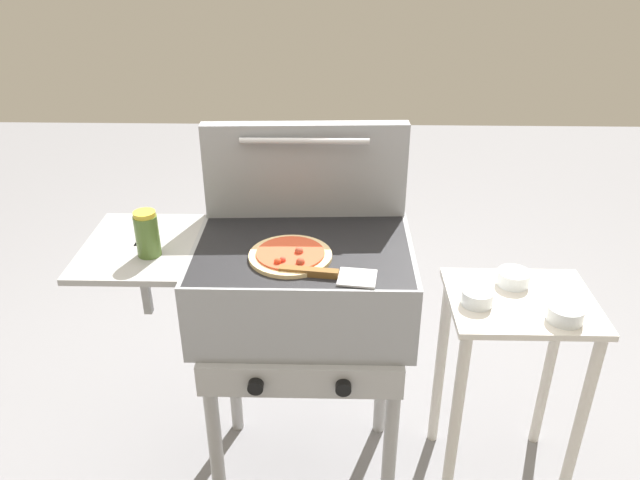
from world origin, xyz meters
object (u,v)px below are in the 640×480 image
(topping_bowl_near, at_px, (565,314))
(topping_bowl_middle, at_px, (513,278))
(grill, at_px, (299,289))
(prep_table, at_px, (512,353))
(sauce_jar, at_px, (147,234))
(spatula, at_px, (329,274))
(topping_bowl_far, at_px, (477,298))
(pizza_pepperoni, at_px, (291,255))

(topping_bowl_near, bearing_deg, topping_bowl_middle, 117.41)
(grill, relative_size, topping_bowl_middle, 9.56)
(prep_table, bearing_deg, topping_bowl_middle, 95.54)
(prep_table, bearing_deg, sauce_jar, -176.78)
(topping_bowl_near, height_order, topping_bowl_middle, same)
(spatula, bearing_deg, topping_bowl_far, 18.01)
(grill, distance_m, prep_table, 0.71)
(sauce_jar, relative_size, topping_bowl_far, 1.42)
(spatula, xyz_separation_m, topping_bowl_middle, (0.57, 0.26, -0.16))
(topping_bowl_far, relative_size, topping_bowl_middle, 0.94)
(grill, bearing_deg, spatula, -61.19)
(prep_table, height_order, topping_bowl_middle, topping_bowl_middle)
(grill, height_order, spatula, spatula)
(pizza_pepperoni, bearing_deg, spatula, -42.36)
(pizza_pepperoni, bearing_deg, topping_bowl_middle, 12.99)
(topping_bowl_near, bearing_deg, pizza_pepperoni, 177.51)
(prep_table, bearing_deg, grill, -179.63)
(pizza_pepperoni, height_order, spatula, pizza_pepperoni)
(pizza_pepperoni, xyz_separation_m, prep_table, (0.69, 0.07, -0.39))
(spatula, distance_m, topping_bowl_middle, 0.65)
(spatula, height_order, topping_bowl_near, spatula)
(spatula, xyz_separation_m, prep_table, (0.58, 0.17, -0.39))
(pizza_pepperoni, xyz_separation_m, topping_bowl_middle, (0.68, 0.16, -0.16))
(sauce_jar, relative_size, spatula, 0.51)
(grill, distance_m, spatula, 0.24)
(spatula, distance_m, topping_bowl_near, 0.70)
(sauce_jar, distance_m, spatula, 0.52)
(prep_table, distance_m, topping_bowl_near, 0.26)
(prep_table, height_order, topping_bowl_far, topping_bowl_far)
(sauce_jar, height_order, topping_bowl_near, sauce_jar)
(topping_bowl_near, bearing_deg, grill, 172.47)
(pizza_pepperoni, bearing_deg, sauce_jar, 178.54)
(spatula, distance_m, topping_bowl_far, 0.49)
(grill, height_order, topping_bowl_near, grill)
(pizza_pepperoni, bearing_deg, grill, 75.87)
(grill, distance_m, sauce_jar, 0.47)
(spatula, bearing_deg, topping_bowl_near, 5.47)
(pizza_pepperoni, xyz_separation_m, topping_bowl_near, (0.78, -0.03, -0.16))
(topping_bowl_middle, bearing_deg, topping_bowl_far, -140.04)
(pizza_pepperoni, relative_size, spatula, 0.88)
(pizza_pepperoni, relative_size, topping_bowl_far, 2.48)
(sauce_jar, height_order, spatula, sauce_jar)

